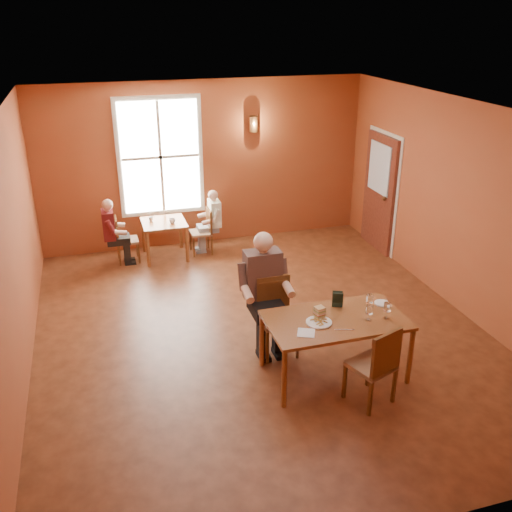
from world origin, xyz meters
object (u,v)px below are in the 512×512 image
object	(u,v)px
chair_diner_main	(278,318)
chair_diner_white	(201,232)
diner_white	(202,224)
main_table	(334,347)
chair_empty	(371,364)
chair_diner_maroon	(127,239)
diner_maroon	(125,231)
second_table	(165,239)
diner_main	(279,301)

from	to	relation	value
chair_diner_main	chair_diner_white	size ratio (longest dim) A/B	1.22
diner_white	main_table	bearing A→B (deg)	-169.67
chair_empty	chair_diner_maroon	distance (m)	5.27
chair_diner_main	diner_maroon	xyz separation A→B (m)	(-1.62, 3.52, 0.07)
second_table	diner_maroon	xyz separation A→B (m)	(-0.68, 0.00, 0.24)
chair_empty	second_table	world-z (taller)	chair_empty
chair_diner_main	chair_empty	xyz separation A→B (m)	(0.68, -1.23, -0.01)
main_table	chair_diner_maroon	world-z (taller)	chair_diner_maroon
main_table	diner_maroon	size ratio (longest dim) A/B	1.43
chair_diner_white	chair_diner_maroon	distance (m)	1.30
chair_diner_white	chair_diner_maroon	size ratio (longest dim) A/B	1.00
chair_empty	second_table	distance (m)	5.03
second_table	chair_diner_white	xyz separation A→B (m)	(0.65, 0.00, 0.08)
chair_diner_main	diner_white	bearing A→B (deg)	-85.77
main_table	chair_diner_white	distance (m)	4.24
diner_maroon	chair_diner_white	bearing A→B (deg)	90.00
diner_maroon	chair_empty	bearing A→B (deg)	25.85
chair_empty	chair_diner_maroon	world-z (taller)	chair_empty
main_table	diner_white	size ratio (longest dim) A/B	1.49
main_table	chair_diner_main	world-z (taller)	chair_diner_main
diner_maroon	diner_main	bearing A→B (deg)	24.53
chair_empty	chair_diner_maroon	size ratio (longest dim) A/B	1.19
main_table	chair_diner_maroon	bearing A→B (deg)	116.62
main_table	chair_empty	size ratio (longest dim) A/B	1.68
second_table	chair_diner_maroon	world-z (taller)	chair_diner_maroon
diner_main	chair_diner_maroon	xyz separation A→B (m)	(-1.59, 3.55, -0.35)
main_table	chair_diner_main	bearing A→B (deg)	127.57
diner_white	chair_diner_maroon	bearing A→B (deg)	90.00
diner_white	chair_diner_maroon	world-z (taller)	diner_white
main_table	diner_main	distance (m)	0.88
chair_empty	diner_maroon	bearing A→B (deg)	95.70
chair_diner_white	diner_white	bearing A→B (deg)	-90.00
chair_diner_white	diner_maroon	world-z (taller)	diner_maroon
chair_diner_white	diner_maroon	xyz separation A→B (m)	(-1.33, 0.00, 0.16)
chair_diner_maroon	diner_white	bearing A→B (deg)	90.00
main_table	diner_maroon	distance (m)	4.68
chair_diner_white	diner_white	world-z (taller)	diner_white
chair_empty	chair_diner_white	bearing A→B (deg)	81.42
diner_maroon	diner_white	bearing A→B (deg)	90.00
diner_white	second_table	bearing A→B (deg)	90.00
chair_diner_main	chair_diner_maroon	size ratio (longest dim) A/B	1.22
diner_main	diner_white	distance (m)	3.57
chair_empty	chair_diner_white	size ratio (longest dim) A/B	1.19
chair_diner_white	diner_maroon	distance (m)	1.34
chair_diner_main	diner_white	world-z (taller)	diner_white
main_table	chair_empty	xyz separation A→B (m)	(0.18, -0.58, 0.10)
second_table	chair_diner_white	size ratio (longest dim) A/B	0.92
chair_diner_main	chair_diner_white	distance (m)	3.53
chair_diner_white	diner_maroon	size ratio (longest dim) A/B	0.72
chair_diner_main	chair_empty	bearing A→B (deg)	118.96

